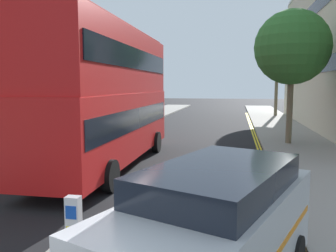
% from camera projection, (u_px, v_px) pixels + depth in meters
% --- Properties ---
extents(sidewalk_right, '(4.00, 80.00, 0.14)m').
position_uv_depth(sidewalk_right, '(305.00, 152.00, 17.15)').
color(sidewalk_right, gray).
rests_on(sidewalk_right, ground).
extents(sidewalk_left, '(4.00, 80.00, 0.14)m').
position_uv_depth(sidewalk_left, '(65.00, 143.00, 19.67)').
color(sidewalk_left, gray).
rests_on(sidewalk_left, ground).
extents(kerb_line_outer, '(0.10, 56.00, 0.01)m').
position_uv_depth(kerb_line_outer, '(265.00, 160.00, 15.62)').
color(kerb_line_outer, yellow).
rests_on(kerb_line_outer, ground).
extents(kerb_line_inner, '(0.10, 56.00, 0.01)m').
position_uv_depth(kerb_line_inner, '(261.00, 159.00, 15.65)').
color(kerb_line_inner, yellow).
rests_on(kerb_line_inner, ground).
extents(keep_left_bollard, '(0.36, 0.28, 1.11)m').
position_uv_depth(keep_left_bollard, '(74.00, 226.00, 6.71)').
color(keep_left_bollard, silver).
rests_on(keep_left_bollard, traffic_island).
extents(double_decker_bus_away, '(2.88, 10.83, 5.64)m').
position_uv_depth(double_decker_bus_away, '(109.00, 93.00, 14.03)').
color(double_decker_bus_away, red).
rests_on(double_decker_bus_away, ground).
extents(taxi_minivan, '(3.46, 5.16, 2.12)m').
position_uv_depth(taxi_minivan, '(213.00, 235.00, 5.25)').
color(taxi_minivan, silver).
rests_on(taxi_minivan, ground).
extents(street_tree_near, '(4.07, 4.07, 7.33)m').
position_uv_depth(street_tree_near, '(292.00, 48.00, 18.75)').
color(street_tree_near, '#6B6047').
rests_on(street_tree_near, sidewalk_right).
extents(street_tree_mid, '(4.17, 4.17, 9.08)m').
position_uv_depth(street_tree_mid, '(278.00, 50.00, 36.62)').
color(street_tree_mid, '#6B6047').
rests_on(street_tree_mid, sidewalk_right).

